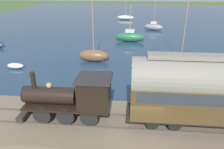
# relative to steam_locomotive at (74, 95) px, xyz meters

# --- Properties ---
(ground_plane) EXTENTS (200.00, 200.00, 0.00)m
(ground_plane) POSITION_rel_steam_locomotive_xyz_m (-0.58, -4.11, -2.36)
(ground_plane) COLOR #476033
(harbor_water) EXTENTS (80.00, 80.00, 0.01)m
(harbor_water) POSITION_rel_steam_locomotive_xyz_m (43.01, -4.11, -2.35)
(harbor_water) COLOR navy
(harbor_water) RESTS_ON ground
(rail_embankment) EXTENTS (5.42, 56.00, 0.67)m
(rail_embankment) POSITION_rel_steam_locomotive_xyz_m (-0.00, -4.11, -2.08)
(rail_embankment) COLOR #756651
(rail_embankment) RESTS_ON ground
(steam_locomotive) EXTENTS (2.04, 6.00, 3.17)m
(steam_locomotive) POSITION_rel_steam_locomotive_xyz_m (0.00, 0.00, 0.00)
(steam_locomotive) COLOR black
(steam_locomotive) RESTS_ON rail_embankment
(passenger_coach) EXTENTS (2.40, 10.49, 4.57)m
(passenger_coach) POSITION_rel_steam_locomotive_xyz_m (0.00, -8.53, 0.81)
(passenger_coach) COLOR black
(passenger_coach) RESTS_ON rail_embankment
(sailboat_gray) EXTENTS (2.48, 3.99, 9.01)m
(sailboat_gray) POSITION_rel_steam_locomotive_xyz_m (32.07, -7.67, -1.65)
(sailboat_gray) COLOR gray
(sailboat_gray) RESTS_ON harbor_water
(sailboat_green) EXTENTS (1.89, 4.80, 5.69)m
(sailboat_green) POSITION_rel_steam_locomotive_xyz_m (22.63, -3.12, -1.56)
(sailboat_green) COLOR #236B42
(sailboat_green) RESTS_ON harbor_water
(sailboat_white) EXTENTS (2.21, 4.41, 7.70)m
(sailboat_white) POSITION_rel_steam_locomotive_xyz_m (44.41, -1.66, -1.81)
(sailboat_white) COLOR white
(sailboat_white) RESTS_ON harbor_water
(sailboat_black) EXTENTS (3.04, 3.87, 8.72)m
(sailboat_black) POSITION_rel_steam_locomotive_xyz_m (13.66, -9.40, -1.70)
(sailboat_black) COLOR black
(sailboat_black) RESTS_ON harbor_water
(sailboat_brown) EXTENTS (1.77, 3.73, 9.13)m
(sailboat_brown) POSITION_rel_steam_locomotive_xyz_m (12.86, 1.01, -1.59)
(sailboat_brown) COLOR brown
(sailboat_brown) RESTS_ON harbor_water
(rowboat_near_shore) EXTENTS (1.17, 2.00, 0.56)m
(rowboat_near_shore) POSITION_rel_steam_locomotive_xyz_m (9.81, 9.32, -2.07)
(rowboat_near_shore) COLOR silver
(rowboat_near_shore) RESTS_ON harbor_water
(rowboat_mid_harbor) EXTENTS (1.47, 2.08, 0.43)m
(rowboat_mid_harbor) POSITION_rel_steam_locomotive_xyz_m (6.41, -6.19, -2.13)
(rowboat_mid_harbor) COLOR #B7B2A3
(rowboat_mid_harbor) RESTS_ON harbor_water
(rowboat_off_pier) EXTENTS (1.82, 2.04, 0.40)m
(rowboat_off_pier) POSITION_rel_steam_locomotive_xyz_m (10.84, -4.27, -2.15)
(rowboat_off_pier) COLOR beige
(rowboat_off_pier) RESTS_ON harbor_water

